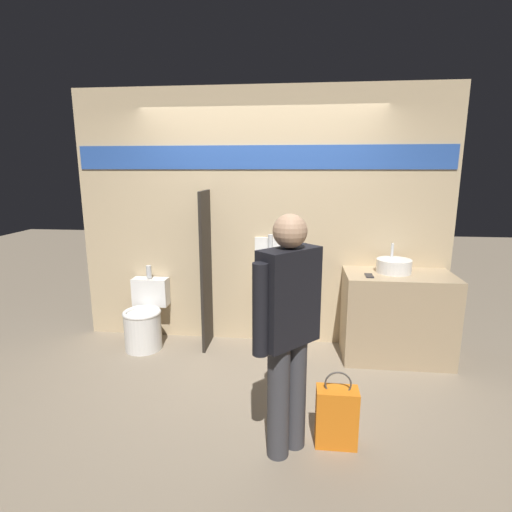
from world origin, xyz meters
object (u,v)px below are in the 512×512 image
urinal_near_counter (270,275)px  toilet (145,320)px  person_in_vest (288,327)px  cell_phone (369,276)px  shopping_bag (336,416)px  sink_basin (394,266)px

urinal_near_counter → toilet: 1.43m
toilet → person_in_vest: size_ratio=0.52×
cell_phone → shopping_bag: bearing=-106.8°
urinal_near_counter → shopping_bag: 1.75m
urinal_near_counter → toilet: (-1.33, -0.16, -0.50)m
urinal_near_counter → shopping_bag: urinal_near_counter is taller
toilet → cell_phone: bearing=-2.4°
cell_phone → person_in_vest: (-0.73, -1.37, 0.01)m
toilet → shopping_bag: toilet is taller
sink_basin → shopping_bag: sink_basin is taller
cell_phone → toilet: size_ratio=0.16×
shopping_bag → toilet: bearing=144.2°
sink_basin → cell_phone: size_ratio=2.41×
urinal_near_counter → cell_phone: bearing=-15.0°
sink_basin → cell_phone: bearing=-146.7°
sink_basin → urinal_near_counter: (-1.24, 0.09, -0.15)m
sink_basin → shopping_bag: 1.75m
cell_phone → urinal_near_counter: 1.01m
sink_basin → urinal_near_counter: urinal_near_counter is taller
urinal_near_counter → toilet: bearing=-172.9°
shopping_bag → person_in_vest: bearing=-165.2°
person_in_vest → shopping_bag: size_ratio=2.93×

